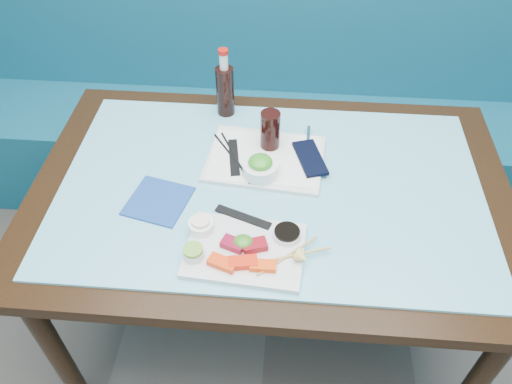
# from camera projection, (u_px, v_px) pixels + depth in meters

# --- Properties ---
(booth_bench) EXTENTS (3.00, 0.56, 1.17)m
(booth_bench) POSITION_uv_depth(u_px,v_px,m) (280.00, 117.00, 2.31)
(booth_bench) COLOR #10546B
(booth_bench) RESTS_ON ground
(dining_table) EXTENTS (1.40, 0.90, 0.75)m
(dining_table) POSITION_uv_depth(u_px,v_px,m) (270.00, 207.00, 1.51)
(dining_table) COLOR black
(dining_table) RESTS_ON ground
(glass_top) EXTENTS (1.22, 0.76, 0.01)m
(glass_top) POSITION_uv_depth(u_px,v_px,m) (271.00, 187.00, 1.45)
(glass_top) COLOR #69BCD2
(glass_top) RESTS_ON dining_table
(sashimi_plate) EXTENTS (0.31, 0.23, 0.02)m
(sashimi_plate) POSITION_uv_depth(u_px,v_px,m) (245.00, 251.00, 1.27)
(sashimi_plate) COLOR silver
(sashimi_plate) RESTS_ON glass_top
(salmon_left) EXTENTS (0.08, 0.06, 0.02)m
(salmon_left) POSITION_uv_depth(u_px,v_px,m) (222.00, 263.00, 1.23)
(salmon_left) COLOR #F53B09
(salmon_left) RESTS_ON sashimi_plate
(salmon_mid) EXTENTS (0.08, 0.05, 0.02)m
(salmon_mid) POSITION_uv_depth(u_px,v_px,m) (243.00, 263.00, 1.23)
(salmon_mid) COLOR red
(salmon_mid) RESTS_ON sashimi_plate
(salmon_right) EXTENTS (0.06, 0.03, 0.02)m
(salmon_right) POSITION_uv_depth(u_px,v_px,m) (263.00, 266.00, 1.22)
(salmon_right) COLOR #FF470A
(salmon_right) RESTS_ON sashimi_plate
(tuna_left) EXTENTS (0.07, 0.05, 0.02)m
(tuna_left) POSITION_uv_depth(u_px,v_px,m) (233.00, 244.00, 1.27)
(tuna_left) COLOR maroon
(tuna_left) RESTS_ON sashimi_plate
(tuna_right) EXTENTS (0.07, 0.05, 0.02)m
(tuna_right) POSITION_uv_depth(u_px,v_px,m) (255.00, 245.00, 1.26)
(tuna_right) COLOR maroon
(tuna_right) RESTS_ON sashimi_plate
(seaweed_garnish) EXTENTS (0.07, 0.06, 0.03)m
(seaweed_garnish) POSITION_uv_depth(u_px,v_px,m) (243.00, 242.00, 1.26)
(seaweed_garnish) COLOR #347B1C
(seaweed_garnish) RESTS_ON sashimi_plate
(ramekin_wasabi) EXTENTS (0.06, 0.06, 0.02)m
(ramekin_wasabi) POSITION_uv_depth(u_px,v_px,m) (193.00, 254.00, 1.24)
(ramekin_wasabi) COLOR white
(ramekin_wasabi) RESTS_ON sashimi_plate
(wasabi_fill) EXTENTS (0.05, 0.05, 0.01)m
(wasabi_fill) POSITION_uv_depth(u_px,v_px,m) (193.00, 250.00, 1.23)
(wasabi_fill) COLOR #6DA836
(wasabi_fill) RESTS_ON ramekin_wasabi
(ramekin_ginger) EXTENTS (0.08, 0.08, 0.03)m
(ramekin_ginger) POSITION_uv_depth(u_px,v_px,m) (201.00, 226.00, 1.30)
(ramekin_ginger) COLOR white
(ramekin_ginger) RESTS_ON sashimi_plate
(ginger_fill) EXTENTS (0.06, 0.06, 0.01)m
(ginger_fill) POSITION_uv_depth(u_px,v_px,m) (201.00, 221.00, 1.29)
(ginger_fill) COLOR #F8E2CC
(ginger_fill) RESTS_ON ramekin_ginger
(soy_dish) EXTENTS (0.09, 0.09, 0.01)m
(soy_dish) POSITION_uv_depth(u_px,v_px,m) (287.00, 234.00, 1.29)
(soy_dish) COLOR white
(soy_dish) RESTS_ON sashimi_plate
(soy_fill) EXTENTS (0.08, 0.08, 0.01)m
(soy_fill) POSITION_uv_depth(u_px,v_px,m) (287.00, 232.00, 1.28)
(soy_fill) COLOR black
(soy_fill) RESTS_ON soy_dish
(lemon_wedge) EXTENTS (0.05, 0.05, 0.04)m
(lemon_wedge) POSITION_uv_depth(u_px,v_px,m) (302.00, 257.00, 1.22)
(lemon_wedge) COLOR #FFE278
(lemon_wedge) RESTS_ON sashimi_plate
(chopstick_sleeve) EXTENTS (0.16, 0.08, 0.00)m
(chopstick_sleeve) POSITION_uv_depth(u_px,v_px,m) (243.00, 217.00, 1.34)
(chopstick_sleeve) COLOR black
(chopstick_sleeve) RESTS_ON sashimi_plate
(wooden_chopstick_a) EXTENTS (0.15, 0.14, 0.01)m
(wooden_chopstick_a) POSITION_uv_depth(u_px,v_px,m) (288.00, 255.00, 1.25)
(wooden_chopstick_a) COLOR tan
(wooden_chopstick_a) RESTS_ON sashimi_plate
(wooden_chopstick_b) EXTENTS (0.19, 0.07, 0.01)m
(wooden_chopstick_b) POSITION_uv_depth(u_px,v_px,m) (292.00, 256.00, 1.25)
(wooden_chopstick_b) COLOR tan
(wooden_chopstick_b) RESTS_ON sashimi_plate
(serving_tray) EXTENTS (0.37, 0.29, 0.01)m
(serving_tray) POSITION_uv_depth(u_px,v_px,m) (265.00, 159.00, 1.52)
(serving_tray) COLOR silver
(serving_tray) RESTS_ON glass_top
(paper_placemat) EXTENTS (0.34, 0.25, 0.00)m
(paper_placemat) POSITION_uv_depth(u_px,v_px,m) (265.00, 157.00, 1.51)
(paper_placemat) COLOR white
(paper_placemat) RESTS_ON serving_tray
(seaweed_bowl) EXTENTS (0.13, 0.13, 0.04)m
(seaweed_bowl) POSITION_uv_depth(u_px,v_px,m) (260.00, 169.00, 1.45)
(seaweed_bowl) COLOR white
(seaweed_bowl) RESTS_ON serving_tray
(seaweed_salad) EXTENTS (0.08, 0.08, 0.04)m
(seaweed_salad) POSITION_uv_depth(u_px,v_px,m) (260.00, 162.00, 1.43)
(seaweed_salad) COLOR #329121
(seaweed_salad) RESTS_ON seaweed_bowl
(cola_glass) EXTENTS (0.08, 0.08, 0.12)m
(cola_glass) POSITION_uv_depth(u_px,v_px,m) (270.00, 130.00, 1.51)
(cola_glass) COLOR black
(cola_glass) RESTS_ON serving_tray
(navy_pouch) EXTENTS (0.11, 0.17, 0.01)m
(navy_pouch) POSITION_uv_depth(u_px,v_px,m) (310.00, 158.00, 1.50)
(navy_pouch) COLOR black
(navy_pouch) RESTS_ON serving_tray
(fork) EXTENTS (0.01, 0.09, 0.01)m
(fork) POSITION_uv_depth(u_px,v_px,m) (308.00, 136.00, 1.58)
(fork) COLOR white
(fork) RESTS_ON serving_tray
(black_chopstick_a) EXTENTS (0.14, 0.21, 0.01)m
(black_chopstick_a) POSITION_uv_depth(u_px,v_px,m) (233.00, 157.00, 1.51)
(black_chopstick_a) COLOR black
(black_chopstick_a) RESTS_ON serving_tray
(black_chopstick_b) EXTENTS (0.12, 0.22, 0.01)m
(black_chopstick_b) POSITION_uv_depth(u_px,v_px,m) (235.00, 157.00, 1.51)
(black_chopstick_b) COLOR black
(black_chopstick_b) RESTS_ON serving_tray
(tray_sleeve) EXTENTS (0.05, 0.17, 0.00)m
(tray_sleeve) POSITION_uv_depth(u_px,v_px,m) (234.00, 157.00, 1.51)
(tray_sleeve) COLOR black
(tray_sleeve) RESTS_ON serving_tray
(cola_bottle_body) EXTENTS (0.06, 0.06, 0.17)m
(cola_bottle_body) POSITION_uv_depth(u_px,v_px,m) (225.00, 91.00, 1.63)
(cola_bottle_body) COLOR black
(cola_bottle_body) RESTS_ON glass_top
(cola_bottle_neck) EXTENTS (0.03, 0.03, 0.05)m
(cola_bottle_neck) POSITION_uv_depth(u_px,v_px,m) (224.00, 61.00, 1.55)
(cola_bottle_neck) COLOR silver
(cola_bottle_neck) RESTS_ON cola_bottle_body
(cola_bottle_cap) EXTENTS (0.04, 0.04, 0.01)m
(cola_bottle_cap) POSITION_uv_depth(u_px,v_px,m) (223.00, 52.00, 1.53)
(cola_bottle_cap) COLOR #B5130B
(cola_bottle_cap) RESTS_ON cola_bottle_neck
(blue_napkin) EXTENTS (0.19, 0.19, 0.01)m
(blue_napkin) POSITION_uv_depth(u_px,v_px,m) (158.00, 201.00, 1.40)
(blue_napkin) COLOR navy
(blue_napkin) RESTS_ON glass_top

